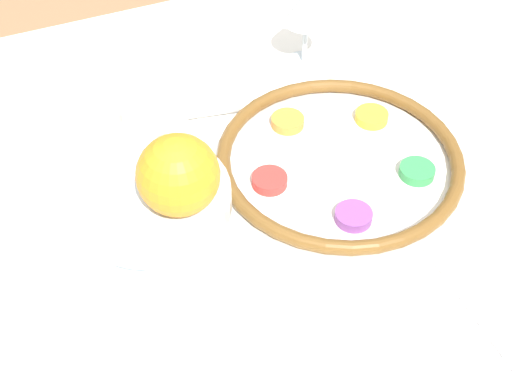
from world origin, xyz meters
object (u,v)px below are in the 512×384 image
seder_plate (339,160)px  fruit_stand (154,208)px  bread_plate (133,142)px  orange_fruit (178,175)px  napkin_roll (181,106)px  wine_glass (307,9)px

seder_plate → fruit_stand: bearing=13.1°
bread_plate → seder_plate: bearing=148.0°
orange_fruit → bread_plate: 0.31m
orange_fruit → bread_plate: (-0.00, -0.26, -0.17)m
bread_plate → napkin_roll: bearing=-158.1°
wine_glass → orange_fruit: bearing=47.0°
seder_plate → orange_fruit: 0.32m
fruit_stand → wine_glass: bearing=-138.0°
seder_plate → bread_plate: size_ratio=1.90×
fruit_stand → napkin_roll: bearing=-113.8°
bread_plate → napkin_roll: size_ratio=1.00×
wine_glass → orange_fruit: (0.32, 0.35, 0.08)m
fruit_stand → napkin_roll: 0.30m
seder_plate → orange_fruit: orange_fruit is taller
seder_plate → napkin_roll: bearing=-48.9°
wine_glass → fruit_stand: size_ratio=0.76×
wine_glass → fruit_stand: bearing=42.0°
seder_plate → napkin_roll: size_ratio=1.91×
seder_plate → orange_fruit: (0.26, 0.10, 0.16)m
seder_plate → napkin_roll: 0.26m
orange_fruit → bread_plate: orange_fruit is taller
seder_plate → wine_glass: (-0.06, -0.25, 0.09)m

